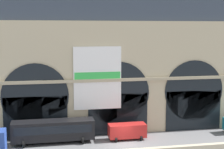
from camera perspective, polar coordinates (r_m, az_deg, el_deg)
ground_plane at (r=46.21m, az=2.34°, el=-11.73°), size 200.00×200.00×0.00m
station_building at (r=50.77m, az=0.59°, el=1.24°), size 49.17×4.42×20.02m
bus_midwest at (r=47.20m, az=-9.79°, el=-9.14°), size 11.00×3.25×3.10m
van_center at (r=48.18m, az=2.54°, el=-9.36°), size 5.20×2.48×2.20m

